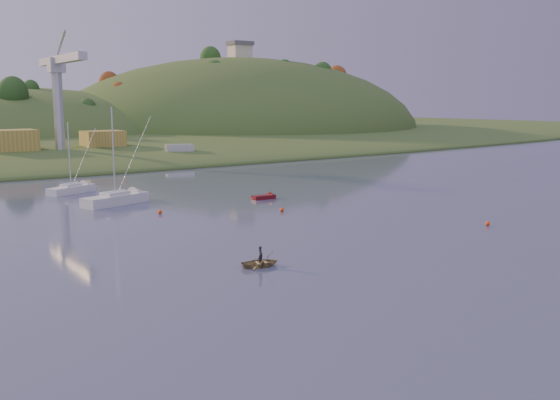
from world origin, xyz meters
TOP-DOWN VIEW (x-y plane):
  - shore_slope at (0.00, 165.00)m, footprint 640.00×150.00m
  - hill_center at (10.00, 210.00)m, footprint 140.00×120.00m
  - hill_right at (95.00, 195.00)m, footprint 150.00×130.00m
  - hilltop_house at (95.00, 195.00)m, footprint 9.00×7.00m
  - wharf at (5.00, 122.00)m, footprint 42.00×16.00m
  - shed_west at (-8.00, 123.00)m, footprint 11.00×8.00m
  - shed_east at (13.00, 124.00)m, footprint 9.00×7.00m
  - dock_crane at (2.00, 118.39)m, footprint 3.20×28.00m
  - sailboat_near at (-10.64, 71.71)m, footprint 7.65×5.23m
  - sailboat_far at (-9.06, 58.20)m, footprint 9.46×5.47m
  - canoe at (-10.68, 21.64)m, footprint 3.47×2.78m
  - paddler at (-10.68, 21.64)m, footprint 0.44×0.58m
  - red_tender at (9.93, 50.78)m, footprint 3.83×1.40m
  - work_vessel at (24.76, 108.00)m, footprint 15.05×8.26m
  - buoy_0 at (18.56, 21.39)m, footprint 0.50×0.50m
  - buoy_1 at (5.44, 41.24)m, footprint 0.50×0.50m
  - buoy_3 at (-7.25, 48.48)m, footprint 0.50×0.50m

SIDE VIEW (x-z plane):
  - shore_slope at x=0.00m, z-range -3.50..3.50m
  - hill_center at x=10.00m, z-range -18.00..18.00m
  - hill_right at x=95.00m, z-range -30.00..30.00m
  - buoy_0 at x=18.56m, z-range 0.00..0.50m
  - buoy_1 at x=5.44m, z-range 0.00..0.50m
  - buoy_3 at x=-7.25m, z-range 0.00..0.50m
  - red_tender at x=9.93m, z-range -0.38..0.92m
  - canoe at x=-10.68m, z-range 0.00..0.64m
  - sailboat_near at x=-10.64m, z-range -4.46..5.83m
  - paddler at x=-10.68m, z-range 0.00..1.44m
  - sailboat_far at x=-9.06m, z-range -5.49..7.09m
  - wharf at x=5.00m, z-range 0.00..2.40m
  - work_vessel at x=24.76m, z-range -0.53..3.14m
  - shed_east at x=13.00m, z-range 2.40..6.40m
  - shed_west at x=-8.00m, z-range 2.40..7.20m
  - dock_crane at x=2.00m, z-range 7.02..27.32m
  - hilltop_house at x=95.00m, z-range 30.18..36.63m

